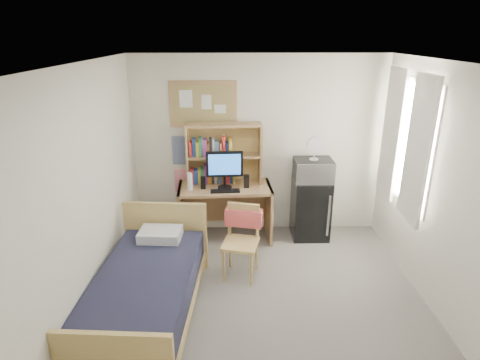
{
  "coord_description": "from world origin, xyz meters",
  "views": [
    {
      "loc": [
        -0.35,
        -3.52,
        2.86
      ],
      "look_at": [
        -0.28,
        1.2,
        1.12
      ],
      "focal_mm": 30.0,
      "sensor_mm": 36.0,
      "label": 1
    }
  ],
  "objects_px": {
    "monitor": "(225,170)",
    "mini_fridge": "(310,208)",
    "desk": "(225,213)",
    "speaker_right": "(246,181)",
    "bulletin_board": "(203,104)",
    "microwave": "(313,170)",
    "bed": "(146,297)",
    "desk_fan": "(314,149)",
    "desk_chair": "(240,243)",
    "speaker_left": "(203,183)"
  },
  "relations": [
    {
      "from": "desk_chair",
      "to": "bed",
      "type": "xyz_separation_m",
      "value": [
        -1.0,
        -0.8,
        -0.18
      ]
    },
    {
      "from": "bulletin_board",
      "to": "microwave",
      "type": "bearing_deg",
      "value": -10.45
    },
    {
      "from": "bed",
      "to": "desk_fan",
      "type": "relative_size",
      "value": 6.5
    },
    {
      "from": "bulletin_board",
      "to": "microwave",
      "type": "xyz_separation_m",
      "value": [
        1.54,
        -0.28,
        -0.88
      ]
    },
    {
      "from": "mini_fridge",
      "to": "microwave",
      "type": "relative_size",
      "value": 1.67
    },
    {
      "from": "desk",
      "to": "bulletin_board",
      "type": "bearing_deg",
      "value": 127.94
    },
    {
      "from": "monitor",
      "to": "microwave",
      "type": "xyz_separation_m",
      "value": [
        1.24,
        0.11,
        -0.05
      ]
    },
    {
      "from": "monitor",
      "to": "mini_fridge",
      "type": "bearing_deg",
      "value": 2.32
    },
    {
      "from": "bulletin_board",
      "to": "desk_fan",
      "type": "distance_m",
      "value": 1.67
    },
    {
      "from": "bed",
      "to": "speaker_right",
      "type": "bearing_deg",
      "value": 61.32
    },
    {
      "from": "speaker_left",
      "to": "desk_chair",
      "type": "bearing_deg",
      "value": -64.35
    },
    {
      "from": "desk",
      "to": "speaker_right",
      "type": "height_order",
      "value": "speaker_right"
    },
    {
      "from": "desk_chair",
      "to": "desk_fan",
      "type": "xyz_separation_m",
      "value": [
        1.04,
        1.02,
        0.89
      ]
    },
    {
      "from": "bed",
      "to": "monitor",
      "type": "xyz_separation_m",
      "value": [
        0.8,
        1.71,
        0.81
      ]
    },
    {
      "from": "bed",
      "to": "desk",
      "type": "bearing_deg",
      "value": 69.56
    },
    {
      "from": "monitor",
      "to": "speaker_right",
      "type": "relative_size",
      "value": 2.96
    },
    {
      "from": "desk_chair",
      "to": "bed",
      "type": "height_order",
      "value": "desk_chair"
    },
    {
      "from": "desk",
      "to": "mini_fridge",
      "type": "height_order",
      "value": "mini_fridge"
    },
    {
      "from": "monitor",
      "to": "bed",
      "type": "bearing_deg",
      "value": -118.43
    },
    {
      "from": "desk",
      "to": "mini_fridge",
      "type": "bearing_deg",
      "value": -0.44
    },
    {
      "from": "desk",
      "to": "microwave",
      "type": "xyz_separation_m",
      "value": [
        1.25,
        0.05,
        0.63
      ]
    },
    {
      "from": "bulletin_board",
      "to": "microwave",
      "type": "distance_m",
      "value": 1.8
    },
    {
      "from": "bulletin_board",
      "to": "monitor",
      "type": "bearing_deg",
      "value": -52.86
    },
    {
      "from": "speaker_left",
      "to": "desk_fan",
      "type": "xyz_separation_m",
      "value": [
        1.54,
        0.13,
        0.44
      ]
    },
    {
      "from": "mini_fridge",
      "to": "desk_fan",
      "type": "distance_m",
      "value": 0.9
    },
    {
      "from": "mini_fridge",
      "to": "desk",
      "type": "bearing_deg",
      "value": -177.19
    },
    {
      "from": "bulletin_board",
      "to": "mini_fridge",
      "type": "bearing_deg",
      "value": -9.73
    },
    {
      "from": "desk_chair",
      "to": "mini_fridge",
      "type": "xyz_separation_m",
      "value": [
        1.04,
        1.04,
        -0.01
      ]
    },
    {
      "from": "desk_chair",
      "to": "desk_fan",
      "type": "bearing_deg",
      "value": 57.2
    },
    {
      "from": "bulletin_board",
      "to": "desk_fan",
      "type": "bearing_deg",
      "value": -10.45
    },
    {
      "from": "mini_fridge",
      "to": "microwave",
      "type": "distance_m",
      "value": 0.6
    },
    {
      "from": "speaker_right",
      "to": "microwave",
      "type": "xyz_separation_m",
      "value": [
        0.94,
        0.09,
        0.13
      ]
    },
    {
      "from": "monitor",
      "to": "bulletin_board",
      "type": "bearing_deg",
      "value": 123.62
    },
    {
      "from": "speaker_right",
      "to": "bulletin_board",
      "type": "bearing_deg",
      "value": 144.46
    },
    {
      "from": "bed",
      "to": "speaker_right",
      "type": "height_order",
      "value": "speaker_right"
    },
    {
      "from": "speaker_right",
      "to": "desk_chair",
      "type": "bearing_deg",
      "value": -99.45
    },
    {
      "from": "monitor",
      "to": "speaker_left",
      "type": "height_order",
      "value": "monitor"
    },
    {
      "from": "desk_chair",
      "to": "speaker_right",
      "type": "distance_m",
      "value": 1.04
    },
    {
      "from": "bulletin_board",
      "to": "bed",
      "type": "distance_m",
      "value": 2.72
    },
    {
      "from": "desk",
      "to": "desk_chair",
      "type": "bearing_deg",
      "value": -81.61
    },
    {
      "from": "bulletin_board",
      "to": "speaker_left",
      "type": "bearing_deg",
      "value": -90.49
    },
    {
      "from": "bed",
      "to": "desk_fan",
      "type": "height_order",
      "value": "desk_fan"
    },
    {
      "from": "desk",
      "to": "mini_fridge",
      "type": "xyz_separation_m",
      "value": [
        1.25,
        0.07,
        0.03
      ]
    },
    {
      "from": "speaker_left",
      "to": "microwave",
      "type": "distance_m",
      "value": 1.55
    },
    {
      "from": "mini_fridge",
      "to": "bed",
      "type": "height_order",
      "value": "mini_fridge"
    },
    {
      "from": "mini_fridge",
      "to": "desk_fan",
      "type": "relative_size",
      "value": 2.88
    },
    {
      "from": "bed",
      "to": "speaker_left",
      "type": "distance_m",
      "value": 1.87
    },
    {
      "from": "desk_chair",
      "to": "speaker_left",
      "type": "relative_size",
      "value": 5.4
    },
    {
      "from": "monitor",
      "to": "microwave",
      "type": "bearing_deg",
      "value": 1.4
    },
    {
      "from": "bulletin_board",
      "to": "microwave",
      "type": "height_order",
      "value": "bulletin_board"
    }
  ]
}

